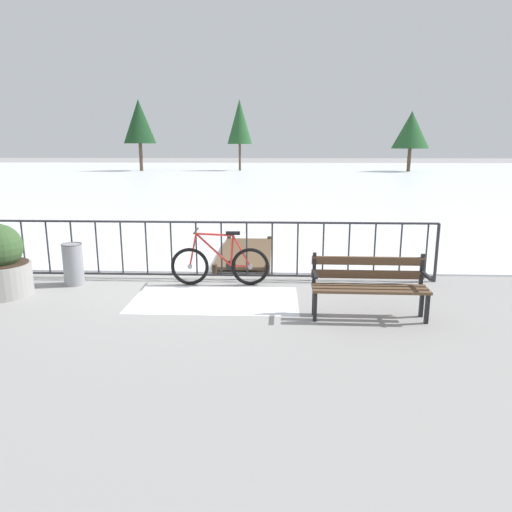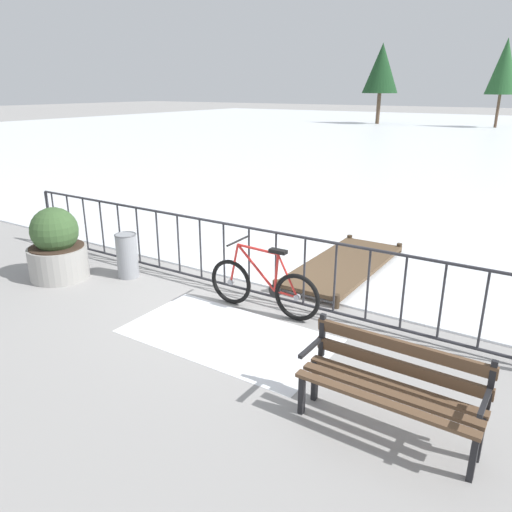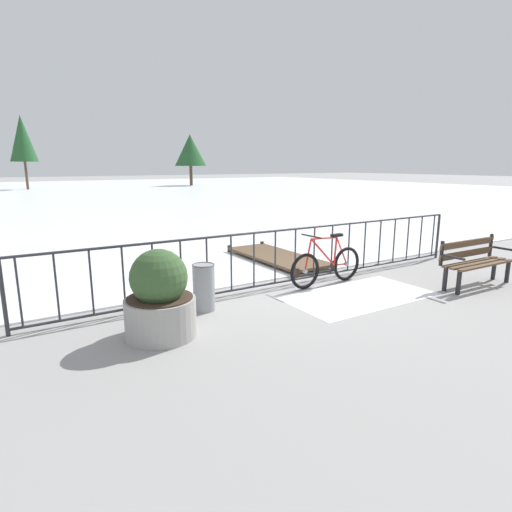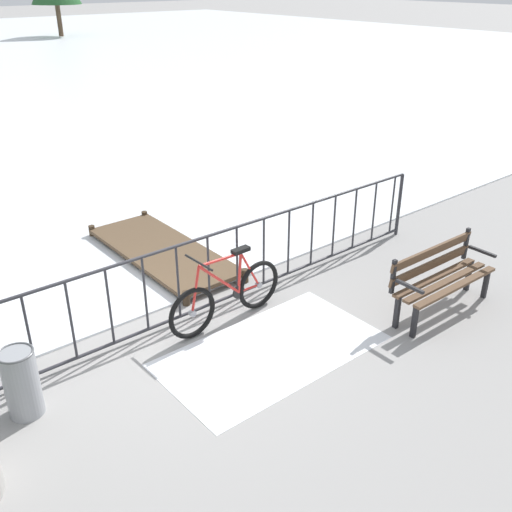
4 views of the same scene
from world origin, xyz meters
TOP-DOWN VIEW (x-y plane):
  - ground_plane at (0.00, 0.00)m, footprint 160.00×160.00m
  - frozen_pond at (0.00, 28.40)m, footprint 80.00×56.00m
  - snow_patch at (0.70, -1.20)m, footprint 2.61×1.43m
  - railing_fence at (-0.00, 0.00)m, footprint 9.06×0.06m
  - bicycle_near_railing at (0.70, -0.36)m, footprint 1.71×0.52m
  - park_bench at (2.97, -1.84)m, footprint 1.61×0.50m
  - planter_with_shrub at (-2.78, -1.08)m, footprint 0.92×0.92m
  - trash_bin at (-1.86, -0.44)m, footprint 0.35×0.35m
  - wooden_dock at (1.01, 1.72)m, footprint 1.10×2.94m
  - tree_far_west at (-1.73, 36.92)m, footprint 2.28×2.28m
  - tree_west_mid at (-10.79, 36.04)m, footprint 2.91×2.91m

SIDE VIEW (x-z plane):
  - ground_plane at x=0.00m, z-range 0.00..0.00m
  - snow_patch at x=0.70m, z-range 0.00..0.01m
  - frozen_pond at x=0.00m, z-range 0.00..0.03m
  - wooden_dock at x=1.01m, z-range 0.02..0.22m
  - bicycle_near_railing at x=0.70m, z-range -0.12..0.86m
  - trash_bin at x=-1.86m, z-range 0.01..0.74m
  - park_bench at x=2.97m, z-range 0.07..0.96m
  - planter_with_shrub at x=-2.78m, z-range -0.07..1.10m
  - railing_fence at x=0.00m, z-range 0.03..1.10m
  - tree_west_mid at x=-10.79m, z-range 1.22..7.60m
  - tree_far_west at x=-1.73m, z-range 1.20..7.62m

